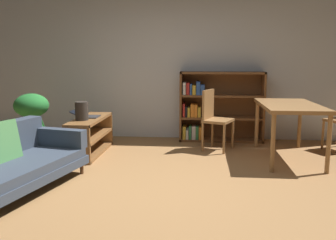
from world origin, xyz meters
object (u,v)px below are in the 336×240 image
Objects in this scene: media_console at (90,136)px; bookshelf at (215,107)px; dining_table at (289,109)px; desk_speaker at (82,111)px; dining_chair_near at (214,116)px; potted_floor_plant at (32,112)px; open_laptop at (87,115)px.

bookshelf is at bearing 30.09° from media_console.
dining_table is at bearing -48.22° from bookshelf.
desk_speaker is at bearing -176.36° from dining_table.
desk_speaker is at bearing -161.77° from dining_chair_near.
desk_speaker is 0.30× the size of potted_floor_plant.
dining_table is at bearing 3.64° from desk_speaker.
media_console is at bearing -167.10° from dining_chair_near.
open_laptop is 1.55× the size of desk_speaker.
open_laptop is at bearing -152.26° from bookshelf.
media_console is 2.21m from bookshelf.
potted_floor_plant reaches higher than open_laptop.
open_laptop is 0.46× the size of potted_floor_plant.
desk_speaker is at bearing -146.23° from bookshelf.
bookshelf is at bearing 131.78° from dining_table.
potted_floor_plant reaches higher than dining_table.
dining_table is 1.50m from bookshelf.
dining_chair_near reaches higher than potted_floor_plant.
dining_chair_near is at bearing 10.57° from open_laptop.
desk_speaker reaches higher than dining_table.
potted_floor_plant is at bearing 177.34° from dining_table.
media_console is 1.92m from dining_chair_near.
bookshelf reaches higher than potted_floor_plant.
dining_table reaches higher than media_console.
media_console is 0.45m from desk_speaker.
potted_floor_plant is 3.01m from bookshelf.
desk_speaker is 0.28× the size of dining_chair_near.
dining_table is 1.02× the size of bookshelf.
media_console is at bearing 76.05° from desk_speaker.
potted_floor_plant is at bearing 158.41° from desk_speaker.
bookshelf reaches higher than dining_table.
dining_table reaches higher than open_laptop.
potted_floor_plant is (-0.92, 0.37, -0.09)m from desk_speaker.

